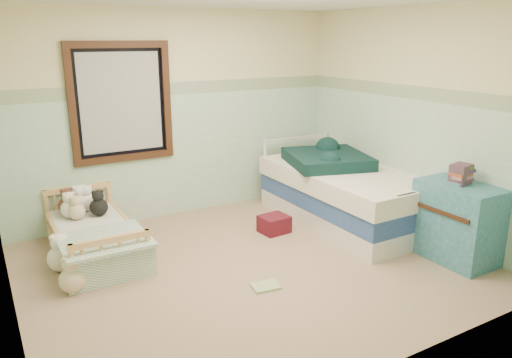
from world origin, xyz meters
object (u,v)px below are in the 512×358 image
plush_floor_tan (73,280)px  red_pillow (274,224)px  floor_book (266,286)px  dresser (457,222)px  plush_floor_cream (61,258)px  toddler_bed_frame (95,245)px  twin_bed_frame (344,213)px

plush_floor_tan → red_pillow: plush_floor_tan is taller
red_pillow → floor_book: 1.32m
dresser → red_pillow: (-1.20, 1.51, -0.30)m
dresser → plush_floor_cream: bearing=153.9°
toddler_bed_frame → floor_book: toddler_bed_frame is taller
plush_floor_tan → floor_book: plush_floor_tan is taller
red_pillow → twin_bed_frame: bearing=-9.4°
red_pillow → plush_floor_tan: bearing=-172.8°
dresser → red_pillow: size_ratio=2.52×
plush_floor_tan → plush_floor_cream: bearing=91.7°
twin_bed_frame → dresser: (0.29, -1.36, 0.28)m
plush_floor_cream → floor_book: size_ratio=1.05×
floor_book → red_pillow: bearing=62.7°
toddler_bed_frame → floor_book: size_ratio=6.07×
plush_floor_cream → twin_bed_frame: (3.19, -0.35, -0.02)m
plush_floor_cream → dresser: 3.89m
toddler_bed_frame → dresser: dresser is taller
plush_floor_cream → floor_book: bearing=-39.8°
twin_bed_frame → dresser: size_ratio=2.69×
plush_floor_tan → floor_book: bearing=-27.4°
red_pillow → plush_floor_cream: bearing=175.0°
plush_floor_tan → twin_bed_frame: 3.18m
toddler_bed_frame → red_pillow: (1.92, -0.43, 0.00)m
plush_floor_cream → toddler_bed_frame: bearing=31.6°
toddler_bed_frame → dresser: size_ratio=1.89×
floor_book → dresser: bearing=-4.4°
dresser → red_pillow: dresser is taller
toddler_bed_frame → dresser: 3.68m
plush_floor_tan → twin_bed_frame: bearing=2.5°
toddler_bed_frame → plush_floor_tan: plush_floor_tan is taller
plush_floor_tan → twin_bed_frame: (3.17, 0.14, -0.01)m
toddler_bed_frame → plush_floor_cream: size_ratio=5.75×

